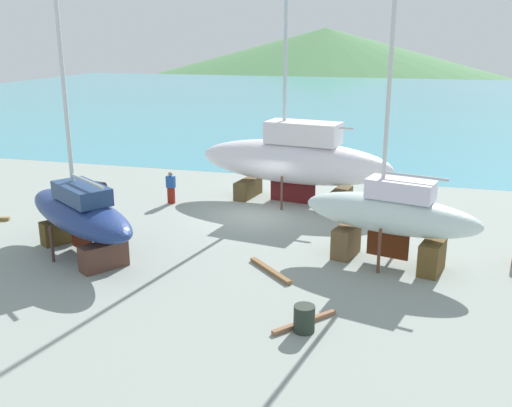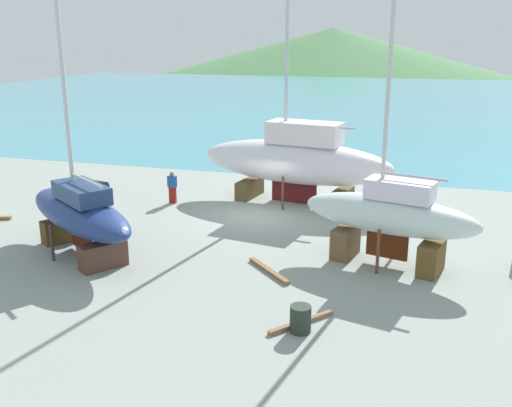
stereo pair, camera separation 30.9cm
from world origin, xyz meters
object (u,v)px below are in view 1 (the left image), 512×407
at_px(sailboat_mid_port, 80,213).
at_px(barrel_tar_black, 97,187).
at_px(worker, 171,187).
at_px(sailboat_large_starboard, 390,215).
at_px(barrel_ochre, 304,319).
at_px(sailboat_small_center, 294,160).

height_order(sailboat_mid_port, barrel_tar_black, sailboat_mid_port).
xyz_separation_m(sailboat_mid_port, worker, (0.46, 7.59, -0.84)).
xyz_separation_m(sailboat_large_starboard, worker, (-11.15, 5.37, -1.06)).
distance_m(sailboat_mid_port, barrel_tar_black, 9.71).
height_order(sailboat_mid_port, worker, sailboat_mid_port).
height_order(sailboat_mid_port, sailboat_large_starboard, sailboat_mid_port).
relative_size(sailboat_mid_port, worker, 7.17).
relative_size(worker, barrel_ochre, 2.05).
relative_size(sailboat_small_center, barrel_tar_black, 18.25).
bearing_deg(sailboat_large_starboard, barrel_tar_black, -6.97).
relative_size(sailboat_large_starboard, barrel_ochre, 12.28).
bearing_deg(sailboat_small_center, worker, 26.28).
relative_size(sailboat_small_center, sailboat_mid_port, 1.37).
bearing_deg(sailboat_large_starboard, sailboat_mid_port, 25.49).
height_order(sailboat_mid_port, barrel_ochre, sailboat_mid_port).
bearing_deg(barrel_tar_black, sailboat_large_starboard, -21.65).
distance_m(sailboat_small_center, worker, 6.44).
bearing_deg(worker, sailboat_mid_port, -0.34).
distance_m(sailboat_large_starboard, worker, 12.42).
relative_size(sailboat_large_starboard, worker, 5.99).
bearing_deg(worker, sailboat_small_center, 110.23).
height_order(worker, barrel_ochre, worker).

